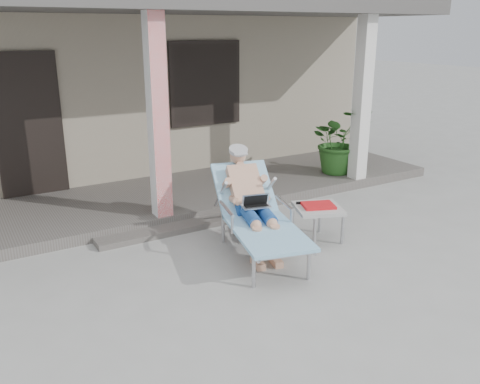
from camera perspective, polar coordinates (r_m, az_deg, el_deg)
ground at (r=5.25m, az=0.48°, el=-11.14°), size 60.00×60.00×0.00m
house at (r=10.73m, az=-18.08°, el=12.32°), size 10.40×5.40×3.30m
porch_deck at (r=7.74m, az=-11.03°, el=-1.11°), size 10.00×2.00×0.15m
porch_overhang at (r=7.28m, az=-12.21°, el=19.40°), size 10.00×2.30×2.85m
porch_step at (r=6.74m, az=-7.67°, el=-4.17°), size 2.00×0.30×0.07m
lounger at (r=5.93m, az=1.64°, el=0.28°), size 1.12×1.96×1.23m
side_table at (r=6.33m, az=8.74°, el=-2.02°), size 0.71×0.71×0.49m
potted_palm at (r=8.91m, az=11.12°, el=5.66°), size 1.26×1.18×1.12m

